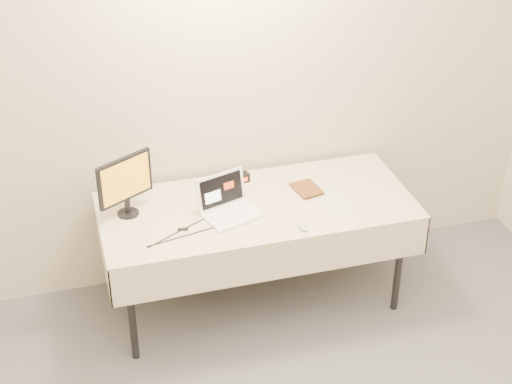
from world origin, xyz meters
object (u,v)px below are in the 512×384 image
object	(u,v)px
table	(257,213)
book	(297,179)
laptop	(228,205)
monitor	(125,182)

from	to	relation	value
table	book	bearing A→B (deg)	12.83
laptop	table	bearing A→B (deg)	-6.68
table	book	distance (m)	0.31
laptop	book	size ratio (longest dim) A/B	1.95
table	laptop	distance (m)	0.22
table	book	xyz separation A→B (m)	(0.27, 0.06, 0.16)
table	monitor	distance (m)	0.81
laptop	monitor	bearing A→B (deg)	147.76
table	laptop	size ratio (longest dim) A/B	4.92
monitor	book	world-z (taller)	monitor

